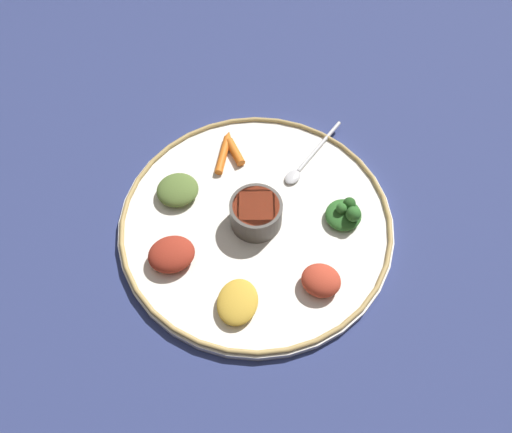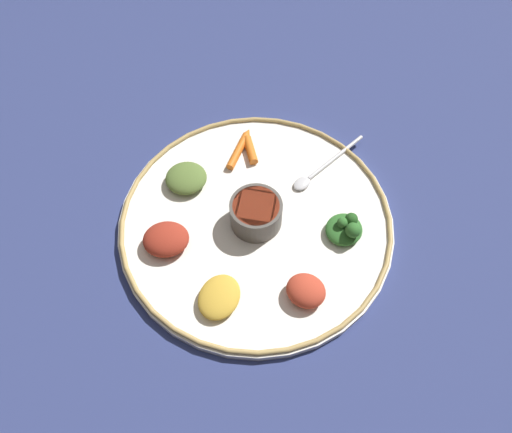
{
  "view_description": "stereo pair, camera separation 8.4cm",
  "coord_description": "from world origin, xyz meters",
  "views": [
    {
      "loc": [
        0.16,
        -0.4,
        0.74
      ],
      "look_at": [
        0.0,
        0.0,
        0.03
      ],
      "focal_mm": 35.68,
      "sensor_mm": 36.0,
      "label": 1
    },
    {
      "loc": [
        0.24,
        -0.36,
        0.74
      ],
      "look_at": [
        0.0,
        0.0,
        0.03
      ],
      "focal_mm": 35.68,
      "sensor_mm": 36.0,
      "label": 2
    }
  ],
  "objects": [
    {
      "name": "mound_beet",
      "position": [
        -0.1,
        -0.12,
        0.03
      ],
      "size": [
        0.1,
        0.1,
        0.03
      ],
      "primitive_type": "ellipsoid",
      "rotation": [
        0.0,
        0.0,
        3.82
      ],
      "color": "maroon",
      "rests_on": "platter"
    },
    {
      "name": "carrot_outer",
      "position": [
        -0.11,
        0.11,
        0.02
      ],
      "size": [
        0.03,
        0.1,
        0.01
      ],
      "color": "orange",
      "rests_on": "platter"
    },
    {
      "name": "spoon",
      "position": [
        0.04,
        0.15,
        0.02
      ],
      "size": [
        0.06,
        0.17,
        0.01
      ],
      "color": "silver",
      "rests_on": "platter"
    },
    {
      "name": "center_bowl",
      "position": [
        0.0,
        0.0,
        0.04
      ],
      "size": [
        0.09,
        0.09,
        0.05
      ],
      "color": "#4C4742",
      "rests_on": "platter"
    },
    {
      "name": "ground_plane",
      "position": [
        0.0,
        0.0,
        0.0
      ],
      "size": [
        2.4,
        2.4,
        0.0
      ],
      "primitive_type": "plane",
      "color": "navy"
    },
    {
      "name": "platter",
      "position": [
        0.0,
        0.0,
        0.01
      ],
      "size": [
        0.46,
        0.46,
        0.01
      ],
      "primitive_type": "cylinder",
      "color": "white",
      "rests_on": "ground_plane"
    },
    {
      "name": "mound_berbere_red",
      "position": [
        0.14,
        -0.07,
        0.03
      ],
      "size": [
        0.06,
        0.06,
        0.03
      ],
      "primitive_type": "ellipsoid",
      "rotation": [
        0.0,
        0.0,
        0.05
      ],
      "color": "#B73D28",
      "rests_on": "platter"
    },
    {
      "name": "mound_collards",
      "position": [
        -0.14,
        0.0,
        0.03
      ],
      "size": [
        0.1,
        0.1,
        0.03
      ],
      "primitive_type": "ellipsoid",
      "rotation": [
        0.0,
        0.0,
        5.46
      ],
      "color": "#567033",
      "rests_on": "platter"
    },
    {
      "name": "carrot_near_spoon",
      "position": [
        -0.09,
        0.12,
        0.02
      ],
      "size": [
        0.06,
        0.06,
        0.02
      ],
      "color": "orange",
      "rests_on": "platter"
    },
    {
      "name": "mound_lentil_yellow",
      "position": [
        0.03,
        -0.15,
        0.03
      ],
      "size": [
        0.07,
        0.09,
        0.02
      ],
      "primitive_type": "ellipsoid",
      "rotation": [
        0.0,
        0.0,
        4.89
      ],
      "color": "gold",
      "rests_on": "platter"
    },
    {
      "name": "greens_pile",
      "position": [
        0.13,
        0.06,
        0.03
      ],
      "size": [
        0.07,
        0.07,
        0.04
      ],
      "color": "#2D6628",
      "rests_on": "platter"
    },
    {
      "name": "platter_rim",
      "position": [
        0.0,
        0.0,
        0.02
      ],
      "size": [
        0.45,
        0.45,
        0.01
      ],
      "primitive_type": "torus",
      "color": "tan",
      "rests_on": "platter"
    }
  ]
}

